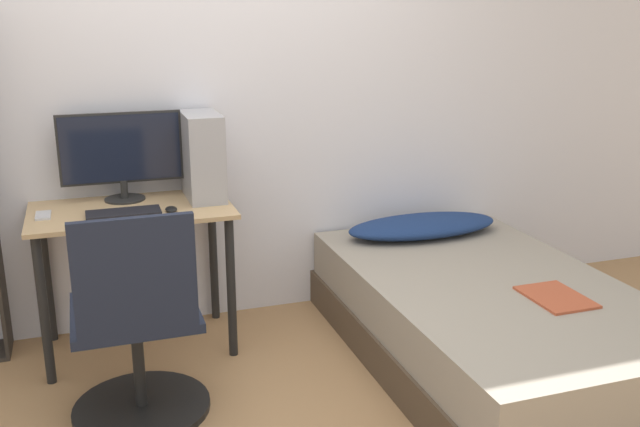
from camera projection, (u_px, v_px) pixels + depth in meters
wall_back at (194, 92)px, 3.71m from camera, size 8.00×0.05×2.50m
desk at (133, 233)px, 3.49m from camera, size 0.96×0.57×0.74m
office_chair at (138, 341)px, 2.93m from camera, size 0.58×0.58×0.94m
bed at (489, 322)px, 3.45m from camera, size 1.18×1.98×0.43m
pillow at (423, 226)px, 4.04m from camera, size 0.89×0.36×0.11m
magazine at (556, 297)px, 3.18m from camera, size 0.24×0.32×0.01m
monitor at (121, 152)px, 3.53m from camera, size 0.60×0.20×0.44m
keyboard at (124, 213)px, 3.33m from camera, size 0.34×0.15×0.02m
pc_tower at (202, 156)px, 3.58m from camera, size 0.18×0.36×0.43m
mouse at (171, 209)px, 3.40m from camera, size 0.06×0.09×0.02m
phone at (43, 215)px, 3.32m from camera, size 0.07×0.14×0.01m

